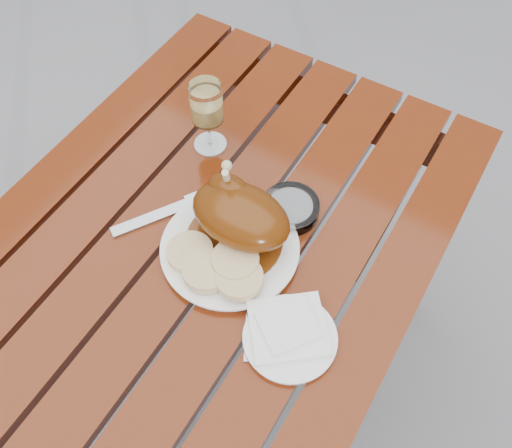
{
  "coord_description": "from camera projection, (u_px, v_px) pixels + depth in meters",
  "views": [
    {
      "loc": [
        0.38,
        -0.41,
        1.65
      ],
      "look_at": [
        0.08,
        0.1,
        0.78
      ],
      "focal_mm": 40.0,
      "sensor_mm": 36.0,
      "label": 1
    }
  ],
  "objects": [
    {
      "name": "ground",
      "position": [
        216.0,
        385.0,
        1.68
      ],
      "size": [
        60.0,
        60.0,
        0.0
      ],
      "primitive_type": "plane",
      "color": "slate",
      "rests_on": "ground"
    },
    {
      "name": "ashtray",
      "position": [
        290.0,
        208.0,
        1.1
      ],
      "size": [
        0.15,
        0.15,
        0.03
      ],
      "primitive_type": "cylinder",
      "rotation": [
        0.0,
        0.0,
        -0.38
      ],
      "color": "#B2B7BC",
      "rests_on": "table"
    },
    {
      "name": "napkin",
      "position": [
        288.0,
        328.0,
        0.95
      ],
      "size": [
        0.17,
        0.17,
        0.01
      ],
      "primitive_type": "cube",
      "rotation": [
        0.0,
        0.0,
        0.69
      ],
      "color": "white",
      "rests_on": "side_plate"
    },
    {
      "name": "side_plate",
      "position": [
        290.0,
        339.0,
        0.95
      ],
      "size": [
        0.21,
        0.21,
        0.01
      ],
      "primitive_type": "cylinder",
      "rotation": [
        0.0,
        0.0,
        -0.43
      ],
      "color": "white",
      "rests_on": "table"
    },
    {
      "name": "wine_glass",
      "position": [
        208.0,
        117.0,
        1.14
      ],
      "size": [
        0.07,
        0.07,
        0.16
      ],
      "primitive_type": "cylinder",
      "rotation": [
        0.0,
        0.0,
        -0.08
      ],
      "color": "#D6B861",
      "rests_on": "table"
    },
    {
      "name": "table",
      "position": [
        207.0,
        334.0,
        1.37
      ],
      "size": [
        0.8,
        1.2,
        0.75
      ],
      "primitive_type": "cube",
      "color": "maroon",
      "rests_on": "ground"
    },
    {
      "name": "fork",
      "position": [
        159.0,
        215.0,
        1.1
      ],
      "size": [
        0.12,
        0.17,
        0.01
      ],
      "primitive_type": "cube",
      "rotation": [
        0.0,
        0.0,
        -0.57
      ],
      "color": "gray",
      "rests_on": "table"
    },
    {
      "name": "roast_duck",
      "position": [
        239.0,
        213.0,
        1.02
      ],
      "size": [
        0.19,
        0.18,
        0.14
      ],
      "color": "#602A0B",
      "rests_on": "dinner_plate"
    },
    {
      "name": "bread_dumplings",
      "position": [
        217.0,
        265.0,
        1.0
      ],
      "size": [
        0.19,
        0.12,
        0.03
      ],
      "color": "#E3C08A",
      "rests_on": "dinner_plate"
    },
    {
      "name": "knife",
      "position": [
        252.0,
        310.0,
        0.99
      ],
      "size": [
        0.11,
        0.18,
        0.01
      ],
      "primitive_type": "cube",
      "rotation": [
        0.0,
        0.0,
        0.5
      ],
      "color": "gray",
      "rests_on": "table"
    },
    {
      "name": "dinner_plate",
      "position": [
        230.0,
        249.0,
        1.05
      ],
      "size": [
        0.31,
        0.31,
        0.02
      ],
      "primitive_type": "cylinder",
      "rotation": [
        0.0,
        0.0,
        0.22
      ],
      "color": "white",
      "rests_on": "table"
    }
  ]
}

